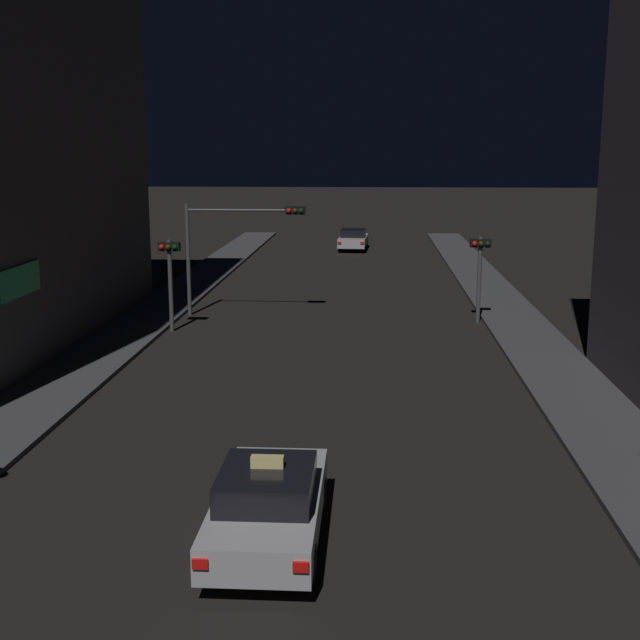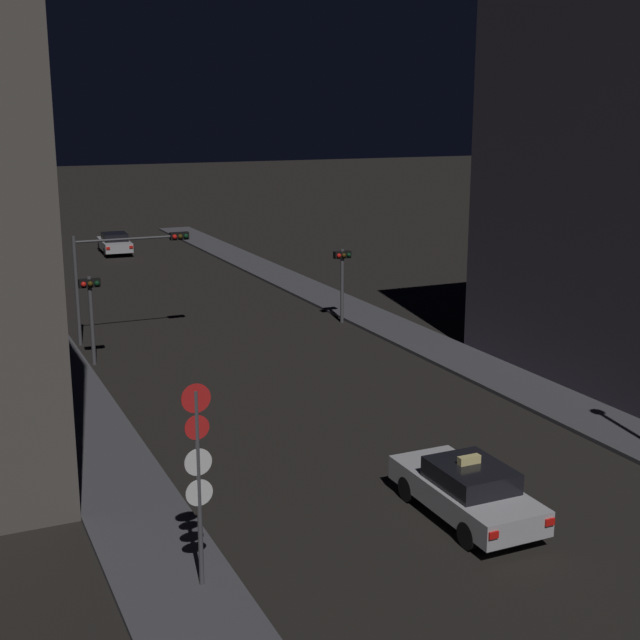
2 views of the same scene
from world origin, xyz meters
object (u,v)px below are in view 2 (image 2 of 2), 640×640
object	(u,v)px
far_car	(115,243)
traffic_light_overhead	(125,261)
sign_pole_left	(198,469)
traffic_light_left_kerb	(91,301)
traffic_light_right_kerb	(342,270)
taxi	(467,490)

from	to	relation	value
far_car	traffic_light_overhead	bearing A→B (deg)	-100.28
traffic_light_overhead	sign_pole_left	world-z (taller)	traffic_light_overhead
far_car	traffic_light_left_kerb	size ratio (longest dim) A/B	1.31
traffic_light_right_kerb	sign_pole_left	size ratio (longest dim) A/B	0.79
traffic_light_overhead	traffic_light_right_kerb	world-z (taller)	traffic_light_overhead
traffic_light_left_kerb	far_car	bearing A→B (deg)	76.72
traffic_light_left_kerb	traffic_light_right_kerb	size ratio (longest dim) A/B	1.01
traffic_light_overhead	traffic_light_left_kerb	size ratio (longest dim) A/B	1.41
taxi	traffic_light_right_kerb	size ratio (longest dim) A/B	1.30
traffic_light_overhead	traffic_light_right_kerb	xyz separation A→B (m)	(9.68, -0.94, -0.93)
far_car	traffic_light_left_kerb	distance (m)	27.25
traffic_light_right_kerb	sign_pole_left	world-z (taller)	sign_pole_left
traffic_light_overhead	traffic_light_right_kerb	bearing A→B (deg)	-5.57
traffic_light_left_kerb	sign_pole_left	bearing A→B (deg)	-93.36
traffic_light_left_kerb	sign_pole_left	distance (m)	17.56
far_car	traffic_light_overhead	xyz separation A→B (m)	(-4.23, -23.30, 2.67)
far_car	traffic_light_left_kerb	xyz separation A→B (m)	(-6.25, -26.47, 1.76)
taxi	traffic_light_right_kerb	world-z (taller)	traffic_light_right_kerb
taxi	traffic_light_overhead	world-z (taller)	traffic_light_overhead
taxi	traffic_light_right_kerb	bearing A→B (deg)	72.77
traffic_light_right_kerb	traffic_light_overhead	bearing A→B (deg)	174.43
far_car	traffic_light_overhead	world-z (taller)	traffic_light_overhead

